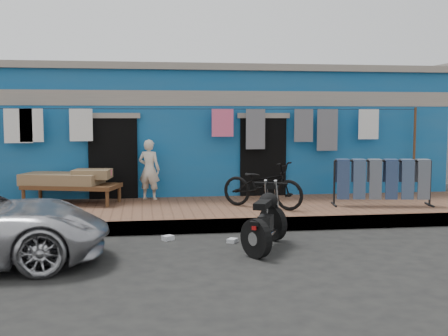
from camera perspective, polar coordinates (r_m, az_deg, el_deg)
ground at (r=8.92m, az=1.88°, el=-8.55°), size 80.00×80.00×0.00m
sidewalk at (r=11.80m, az=-0.70°, el=-4.52°), size 28.00×3.00×0.25m
curb at (r=10.39m, az=0.36°, el=-5.86°), size 28.00×0.10×0.25m
building at (r=15.60m, az=-2.66°, el=3.62°), size 12.20×5.20×3.36m
clothesline at (r=12.87m, az=-1.82°, el=3.77°), size 10.06×0.06×2.10m
seated_person at (r=12.79m, az=-7.61°, el=-0.16°), size 0.58×0.49×1.37m
bicycle at (r=11.55m, az=3.94°, el=-1.18°), size 1.80×1.65×1.17m
motorcycle at (r=9.07m, az=4.19°, el=-5.01°), size 1.77×2.02×1.03m
charpoy at (r=12.58m, az=-15.18°, el=-1.89°), size 2.66×2.17×0.71m
jeans_rack at (r=12.29m, az=15.77°, el=-1.35°), size 2.26×1.11×1.02m
litter_a at (r=9.80m, az=-5.71°, el=-7.08°), size 0.23×0.22×0.08m
litter_b at (r=10.15m, az=3.33°, el=-6.62°), size 0.20×0.20×0.08m
litter_c at (r=9.57m, az=0.86°, el=-7.38°), size 0.21×0.22×0.07m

